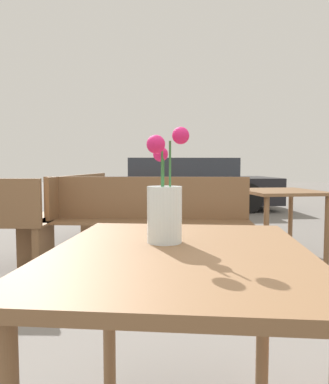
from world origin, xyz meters
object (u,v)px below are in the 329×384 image
object	(u,v)px
table_front	(179,286)
bench_middle	(144,217)
bench_far	(75,206)
flower_vase	(165,208)
table_back	(280,201)
parked_car	(180,184)

from	to	relation	value
table_front	bench_middle	size ratio (longest dim) A/B	0.49
table_front	bench_far	distance (m)	3.50
flower_vase	bench_far	world-z (taller)	flower_vase
bench_middle	table_back	size ratio (longest dim) A/B	2.08
bench_middle	table_back	world-z (taller)	bench_middle
table_front	bench_middle	xyz separation A→B (m)	(-0.26, 2.43, -0.14)
bench_far	parked_car	world-z (taller)	parked_car
table_back	parked_car	bearing A→B (deg)	101.12
bench_far	parked_car	xyz separation A→B (m)	(1.36, 3.92, 0.06)
table_front	parked_car	xyz separation A→B (m)	(0.23, 7.23, -0.07)
flower_vase	table_back	bearing A→B (deg)	66.54
flower_vase	bench_middle	bearing A→B (deg)	95.27
bench_middle	table_back	xyz separation A→B (m)	(1.37, 0.33, 0.12)
bench_middle	flower_vase	bearing A→B (deg)	-84.73
bench_middle	bench_far	xyz separation A→B (m)	(-0.87, 0.87, 0.00)
bench_middle	parked_car	bearing A→B (deg)	84.13
bench_far	parked_car	distance (m)	4.15
table_back	parked_car	world-z (taller)	parked_car
flower_vase	bench_far	bearing A→B (deg)	108.67
bench_middle	parked_car	size ratio (longest dim) A/B	0.47
bench_middle	parked_car	xyz separation A→B (m)	(0.49, 4.79, 0.06)
table_front	bench_far	size ratio (longest dim) A/B	0.49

